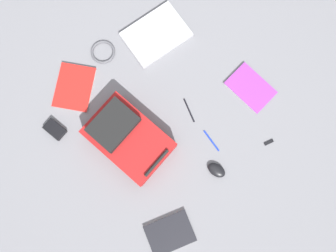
{
  "coord_description": "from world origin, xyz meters",
  "views": [
    {
      "loc": [
        0.19,
        0.24,
        1.75
      ],
      "look_at": [
        0.02,
        0.04,
        0.02
      ],
      "focal_mm": 34.73,
      "sensor_mm": 36.0,
      "label": 1
    }
  ],
  "objects_px": {
    "laptop": "(156,35)",
    "book_comic": "(170,233)",
    "computer_mouse": "(217,170)",
    "usb_stick": "(269,142)",
    "pen_blue": "(189,110)",
    "book_blue": "(74,87)",
    "cable_coil": "(103,52)",
    "power_brick": "(55,129)",
    "backpack": "(128,138)",
    "pen_black": "(212,141)",
    "book_manual": "(251,88)"
  },
  "relations": [
    {
      "from": "backpack",
      "to": "laptop",
      "type": "relative_size",
      "value": 1.25
    },
    {
      "from": "backpack",
      "to": "book_manual",
      "type": "xyz_separation_m",
      "value": [
        -0.69,
        0.22,
        -0.07
      ]
    },
    {
      "from": "laptop",
      "to": "book_blue",
      "type": "height_order",
      "value": "laptop"
    },
    {
      "from": "book_manual",
      "to": "power_brick",
      "type": "bearing_deg",
      "value": -28.49
    },
    {
      "from": "backpack",
      "to": "pen_blue",
      "type": "xyz_separation_m",
      "value": [
        -0.35,
        0.09,
        -0.07
      ]
    },
    {
      "from": "laptop",
      "to": "cable_coil",
      "type": "bearing_deg",
      "value": -22.54
    },
    {
      "from": "laptop",
      "to": "book_blue",
      "type": "distance_m",
      "value": 0.54
    },
    {
      "from": "backpack",
      "to": "usb_stick",
      "type": "bearing_deg",
      "value": 137.97
    },
    {
      "from": "book_blue",
      "to": "computer_mouse",
      "type": "distance_m",
      "value": 0.89
    },
    {
      "from": "laptop",
      "to": "book_comic",
      "type": "bearing_deg",
      "value": 53.27
    },
    {
      "from": "power_brick",
      "to": "pen_blue",
      "type": "relative_size",
      "value": 0.8
    },
    {
      "from": "cable_coil",
      "to": "pen_black",
      "type": "height_order",
      "value": "cable_coil"
    },
    {
      "from": "laptop",
      "to": "book_manual",
      "type": "bearing_deg",
      "value": 108.76
    },
    {
      "from": "pen_black",
      "to": "usb_stick",
      "type": "bearing_deg",
      "value": 137.66
    },
    {
      "from": "laptop",
      "to": "pen_blue",
      "type": "distance_m",
      "value": 0.47
    },
    {
      "from": "laptop",
      "to": "book_comic",
      "type": "distance_m",
      "value": 1.08
    },
    {
      "from": "computer_mouse",
      "to": "power_brick",
      "type": "height_order",
      "value": "computer_mouse"
    },
    {
      "from": "pen_blue",
      "to": "power_brick",
      "type": "bearing_deg",
      "value": -32.36
    },
    {
      "from": "backpack",
      "to": "cable_coil",
      "type": "height_order",
      "value": "backpack"
    },
    {
      "from": "book_comic",
      "to": "computer_mouse",
      "type": "height_order",
      "value": "computer_mouse"
    },
    {
      "from": "book_blue",
      "to": "cable_coil",
      "type": "distance_m",
      "value": 0.26
    },
    {
      "from": "computer_mouse",
      "to": "usb_stick",
      "type": "bearing_deg",
      "value": 150.68
    },
    {
      "from": "cable_coil",
      "to": "computer_mouse",
      "type": "bearing_deg",
      "value": 92.57
    },
    {
      "from": "book_comic",
      "to": "pen_black",
      "type": "height_order",
      "value": "book_comic"
    },
    {
      "from": "computer_mouse",
      "to": "pen_blue",
      "type": "xyz_separation_m",
      "value": [
        -0.11,
        -0.34,
        -0.01
      ]
    },
    {
      "from": "computer_mouse",
      "to": "pen_blue",
      "type": "relative_size",
      "value": 0.71
    },
    {
      "from": "book_manual",
      "to": "book_comic",
      "type": "xyz_separation_m",
      "value": [
        0.84,
        0.29,
        0.0
      ]
    },
    {
      "from": "laptop",
      "to": "usb_stick",
      "type": "bearing_deg",
      "value": 94.37
    },
    {
      "from": "backpack",
      "to": "usb_stick",
      "type": "distance_m",
      "value": 0.76
    },
    {
      "from": "book_blue",
      "to": "pen_blue",
      "type": "bearing_deg",
      "value": 127.84
    },
    {
      "from": "computer_mouse",
      "to": "pen_blue",
      "type": "distance_m",
      "value": 0.35
    },
    {
      "from": "laptop",
      "to": "power_brick",
      "type": "bearing_deg",
      "value": 4.0
    },
    {
      "from": "book_manual",
      "to": "usb_stick",
      "type": "bearing_deg",
      "value": 65.62
    },
    {
      "from": "computer_mouse",
      "to": "pen_blue",
      "type": "height_order",
      "value": "computer_mouse"
    },
    {
      "from": "backpack",
      "to": "computer_mouse",
      "type": "bearing_deg",
      "value": 119.62
    },
    {
      "from": "computer_mouse",
      "to": "usb_stick",
      "type": "xyz_separation_m",
      "value": [
        -0.32,
        0.07,
        -0.01
      ]
    },
    {
      "from": "power_brick",
      "to": "backpack",
      "type": "bearing_deg",
      "value": 131.87
    },
    {
      "from": "laptop",
      "to": "computer_mouse",
      "type": "relative_size",
      "value": 3.65
    },
    {
      "from": "pen_black",
      "to": "pen_blue",
      "type": "xyz_separation_m",
      "value": [
        -0.02,
        -0.2,
        -0.0
      ]
    },
    {
      "from": "computer_mouse",
      "to": "usb_stick",
      "type": "relative_size",
      "value": 1.91
    },
    {
      "from": "book_manual",
      "to": "pen_black",
      "type": "bearing_deg",
      "value": 12.12
    },
    {
      "from": "cable_coil",
      "to": "power_brick",
      "type": "relative_size",
      "value": 1.23
    },
    {
      "from": "book_manual",
      "to": "cable_coil",
      "type": "height_order",
      "value": "same"
    },
    {
      "from": "book_comic",
      "to": "cable_coil",
      "type": "bearing_deg",
      "value": -109.86
    },
    {
      "from": "computer_mouse",
      "to": "pen_blue",
      "type": "bearing_deg",
      "value": -123.38
    },
    {
      "from": "book_comic",
      "to": "book_blue",
      "type": "distance_m",
      "value": 0.94
    },
    {
      "from": "pen_black",
      "to": "pen_blue",
      "type": "distance_m",
      "value": 0.21
    },
    {
      "from": "cable_coil",
      "to": "laptop",
      "type": "bearing_deg",
      "value": 157.46
    },
    {
      "from": "power_brick",
      "to": "pen_black",
      "type": "distance_m",
      "value": 0.85
    },
    {
      "from": "book_comic",
      "to": "pen_black",
      "type": "xyz_separation_m",
      "value": [
        -0.48,
        -0.22,
        -0.0
      ]
    }
  ]
}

